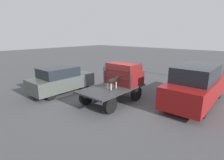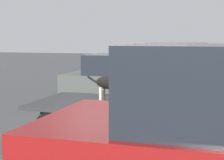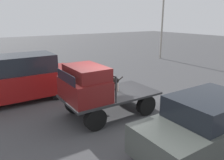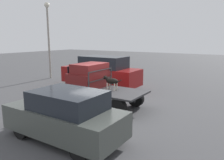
% 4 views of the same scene
% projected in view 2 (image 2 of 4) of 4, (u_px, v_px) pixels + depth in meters
% --- Properties ---
extents(ground_plane, '(80.00, 80.00, 0.00)m').
position_uv_depth(ground_plane, '(123.00, 143.00, 7.61)').
color(ground_plane, '#474749').
extents(flatbed_truck, '(3.61, 1.98, 0.84)m').
position_uv_depth(flatbed_truck, '(123.00, 114.00, 7.54)').
color(flatbed_truck, black).
rests_on(flatbed_truck, ground).
extents(truck_cab, '(1.34, 1.86, 1.20)m').
position_uv_depth(truck_cab, '(177.00, 76.00, 7.13)').
color(truck_cab, maroon).
rests_on(truck_cab, flatbed_truck).
extents(truck_headboard, '(0.04, 1.86, 0.93)m').
position_uv_depth(truck_headboard, '(140.00, 73.00, 7.34)').
color(truck_headboard, '#2D2D30').
rests_on(truck_headboard, flatbed_truck).
extents(dog, '(1.04, 0.28, 0.68)m').
position_uv_depth(dog, '(115.00, 83.00, 7.35)').
color(dog, beige).
rests_on(dog, flatbed_truck).
extents(parked_sedan, '(4.02, 1.73, 1.64)m').
position_uv_depth(parked_sedan, '(130.00, 82.00, 11.12)').
color(parked_sedan, black).
rests_on(parked_sedan, ground).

